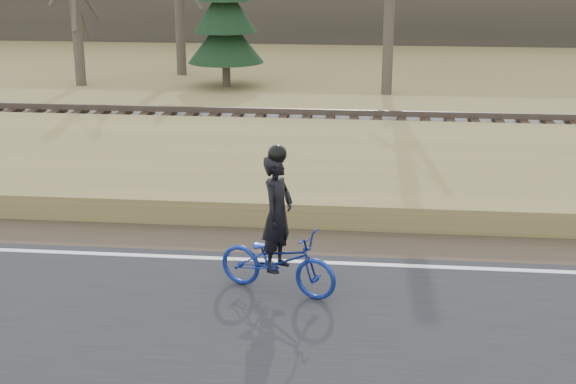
# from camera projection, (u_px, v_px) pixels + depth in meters

# --- Properties ---
(ground) EXTENTS (120.00, 120.00, 0.00)m
(ground) POSITION_uv_depth(u_px,v_px,m) (459.00, 277.00, 12.05)
(ground) COLOR olive
(ground) RESTS_ON ground
(road) EXTENTS (120.00, 6.00, 0.06)m
(road) POSITION_uv_depth(u_px,v_px,m) (480.00, 357.00, 9.66)
(road) COLOR black
(road) RESTS_ON ground
(edge_line) EXTENTS (120.00, 0.12, 0.01)m
(edge_line) POSITION_uv_depth(u_px,v_px,m) (458.00, 268.00, 12.22)
(edge_line) COLOR silver
(edge_line) RESTS_ON road
(shoulder) EXTENTS (120.00, 1.60, 0.04)m
(shoulder) POSITION_uv_depth(u_px,v_px,m) (452.00, 247.00, 13.18)
(shoulder) COLOR #473A2B
(shoulder) RESTS_ON ground
(embankment) EXTENTS (120.00, 5.00, 0.44)m
(embankment) POSITION_uv_depth(u_px,v_px,m) (438.00, 183.00, 15.97)
(embankment) COLOR olive
(embankment) RESTS_ON ground
(ballast) EXTENTS (120.00, 3.00, 0.45)m
(ballast) POSITION_uv_depth(u_px,v_px,m) (427.00, 138.00, 19.57)
(ballast) COLOR slate
(ballast) RESTS_ON ground
(railroad) EXTENTS (120.00, 2.40, 0.29)m
(railroad) POSITION_uv_depth(u_px,v_px,m) (427.00, 126.00, 19.48)
(railroad) COLOR black
(railroad) RESTS_ON ballast
(cyclist) EXTENTS (1.89, 1.18, 2.15)m
(cyclist) POSITION_uv_depth(u_px,v_px,m) (278.00, 247.00, 11.22)
(cyclist) COLOR navy
(cyclist) RESTS_ON road
(conifer) EXTENTS (2.60, 2.60, 5.57)m
(conifer) POSITION_uv_depth(u_px,v_px,m) (225.00, 9.00, 27.03)
(conifer) COLOR #4F473A
(conifer) RESTS_ON ground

